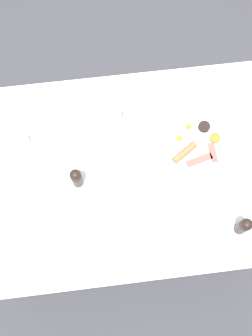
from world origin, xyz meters
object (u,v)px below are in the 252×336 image
(breakfast_plate, at_px, (196,143))
(fork_by_plate, at_px, (15,205))
(napkin_folded, at_px, (129,239))
(spoon_for_tea, at_px, (215,206))
(knife_by_plate, at_px, (48,255))
(teacup_with_saucer_left, at_px, (19,143))
(teapot_near, at_px, (109,114))
(creamer_jug, at_px, (175,93))
(water_glass_tall, at_px, (149,156))
(pepper_grinder, at_px, (244,226))
(salt_grinder, at_px, (76,178))

(breakfast_plate, xyz_separation_m, fork_by_plate, (-0.17, 0.73, -0.01))
(napkin_folded, bearing_deg, fork_by_plate, 66.41)
(spoon_for_tea, bearing_deg, knife_by_plate, 99.65)
(knife_by_plate, bearing_deg, spoon_for_tea, -80.35)
(teacup_with_saucer_left, xyz_separation_m, knife_by_plate, (-0.45, -0.09, -0.03))
(fork_by_plate, height_order, spoon_for_tea, same)
(teapot_near, height_order, teacup_with_saucer_left, teapot_near)
(creamer_jug, bearing_deg, fork_by_plate, 119.87)
(water_glass_tall, height_order, pepper_grinder, pepper_grinder)
(creamer_jug, bearing_deg, water_glass_tall, 151.43)
(breakfast_plate, height_order, knife_by_plate, breakfast_plate)
(teapot_near, relative_size, salt_grinder, 1.31)
(teacup_with_saucer_left, bearing_deg, creamer_jug, -77.41)
(napkin_folded, relative_size, knife_by_plate, 0.96)
(pepper_grinder, relative_size, knife_by_plate, 0.60)
(teacup_with_saucer_left, distance_m, water_glass_tall, 0.52)
(water_glass_tall, bearing_deg, teacup_with_saucer_left, 75.65)
(knife_by_plate, distance_m, spoon_for_tea, 0.66)
(knife_by_plate, relative_size, spoon_for_tea, 1.62)
(pepper_grinder, distance_m, spoon_for_tea, 0.14)
(breakfast_plate, bearing_deg, salt_grinder, 102.24)
(knife_by_plate, bearing_deg, breakfast_plate, -59.04)
(water_glass_tall, distance_m, salt_grinder, 0.29)
(breakfast_plate, bearing_deg, water_glass_tall, 103.75)
(fork_by_plate, bearing_deg, teapot_near, -51.17)
(teapot_near, distance_m, fork_by_plate, 0.51)
(teacup_with_saucer_left, height_order, water_glass_tall, water_glass_tall)
(teacup_with_saucer_left, height_order, creamer_jug, teacup_with_saucer_left)
(creamer_jug, relative_size, knife_by_plate, 0.44)
(water_glass_tall, height_order, fork_by_plate, water_glass_tall)
(creamer_jug, height_order, knife_by_plate, creamer_jug)
(spoon_for_tea, bearing_deg, napkin_folded, 104.19)
(teapot_near, xyz_separation_m, salt_grinder, (-0.26, 0.15, 0.02))
(salt_grinder, distance_m, knife_by_plate, 0.30)
(teapot_near, xyz_separation_m, teacup_with_saucer_left, (-0.07, 0.37, -0.02))
(water_glass_tall, bearing_deg, creamer_jug, -28.57)
(water_glass_tall, height_order, napkin_folded, water_glass_tall)
(water_glass_tall, relative_size, spoon_for_tea, 0.95)
(napkin_folded, xyz_separation_m, fork_by_plate, (0.18, 0.42, -0.00))
(napkin_folded, bearing_deg, teacup_with_saucer_left, 42.42)
(knife_by_plate, bearing_deg, salt_grinder, -26.59)
(breakfast_plate, relative_size, teacup_with_saucer_left, 1.97)
(spoon_for_tea, bearing_deg, pepper_grinder, -143.61)
(water_glass_tall, bearing_deg, breakfast_plate, -76.25)
(spoon_for_tea, bearing_deg, creamer_jug, 9.35)
(salt_grinder, xyz_separation_m, knife_by_plate, (-0.27, 0.13, -0.06))
(creamer_jug, bearing_deg, spoon_for_tea, -170.65)
(teacup_with_saucer_left, height_order, napkin_folded, teacup_with_saucer_left)
(creamer_jug, distance_m, fork_by_plate, 0.79)
(breakfast_plate, xyz_separation_m, salt_grinder, (-0.11, 0.49, 0.05))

